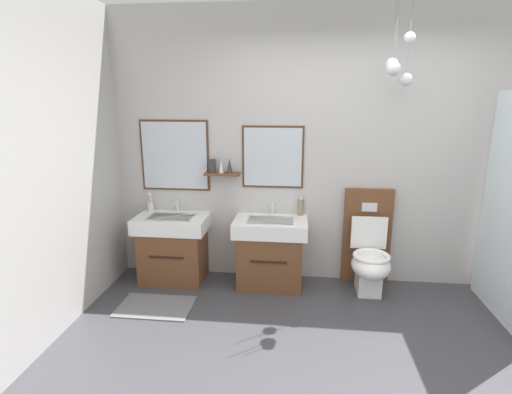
{
  "coord_description": "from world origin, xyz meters",
  "views": [
    {
      "loc": [
        -0.45,
        -2.35,
        1.9
      ],
      "look_at": [
        -0.84,
        1.16,
        0.99
      ],
      "focal_mm": 27.62,
      "sensor_mm": 36.0,
      "label": 1
    }
  ],
  "objects_px": {
    "vanity_sink_left": "(173,246)",
    "toilet": "(369,254)",
    "soap_dispenser": "(301,207)",
    "toothbrush_cup": "(151,206)",
    "vanity_sink_right": "(270,250)"
  },
  "relations": [
    {
      "from": "toilet",
      "to": "soap_dispenser",
      "type": "height_order",
      "value": "toilet"
    },
    {
      "from": "toilet",
      "to": "soap_dispenser",
      "type": "relative_size",
      "value": 4.96
    },
    {
      "from": "vanity_sink_right",
      "to": "toothbrush_cup",
      "type": "height_order",
      "value": "toothbrush_cup"
    },
    {
      "from": "vanity_sink_left",
      "to": "soap_dispenser",
      "type": "distance_m",
      "value": 1.4
    },
    {
      "from": "vanity_sink_left",
      "to": "toilet",
      "type": "relative_size",
      "value": 0.74
    },
    {
      "from": "soap_dispenser",
      "to": "toilet",
      "type": "bearing_deg",
      "value": -14.04
    },
    {
      "from": "vanity_sink_right",
      "to": "toothbrush_cup",
      "type": "relative_size",
      "value": 3.65
    },
    {
      "from": "vanity_sink_left",
      "to": "soap_dispenser",
      "type": "bearing_deg",
      "value": 7.71
    },
    {
      "from": "vanity_sink_right",
      "to": "toilet",
      "type": "height_order",
      "value": "toilet"
    },
    {
      "from": "vanity_sink_left",
      "to": "toothbrush_cup",
      "type": "distance_m",
      "value": 0.51
    },
    {
      "from": "vanity_sink_left",
      "to": "toilet",
      "type": "xyz_separation_m",
      "value": [
        2.0,
        0.01,
        0.01
      ]
    },
    {
      "from": "vanity_sink_left",
      "to": "toilet",
      "type": "distance_m",
      "value": 2.0
    },
    {
      "from": "vanity_sink_right",
      "to": "toothbrush_cup",
      "type": "xyz_separation_m",
      "value": [
        -1.31,
        0.17,
        0.39
      ]
    },
    {
      "from": "toothbrush_cup",
      "to": "soap_dispenser",
      "type": "relative_size",
      "value": 1.0
    },
    {
      "from": "toilet",
      "to": "toothbrush_cup",
      "type": "relative_size",
      "value": 4.96
    }
  ]
}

